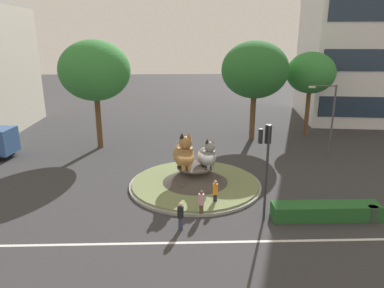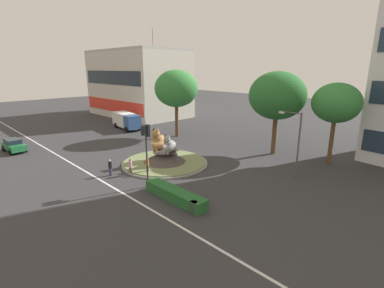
# 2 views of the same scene
# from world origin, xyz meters

# --- Properties ---
(ground_plane) EXTENTS (160.00, 160.00, 0.00)m
(ground_plane) POSITION_xyz_m (0.00, 0.00, 0.00)
(ground_plane) COLOR #333335
(lane_centreline) EXTENTS (112.00, 0.20, 0.01)m
(lane_centreline) POSITION_xyz_m (0.00, -7.28, 0.00)
(lane_centreline) COLOR silver
(lane_centreline) RESTS_ON ground
(roundabout_island) EXTENTS (9.30, 9.30, 1.48)m
(roundabout_island) POSITION_xyz_m (-0.00, 0.01, 0.53)
(roundabout_island) COLOR gray
(roundabout_island) RESTS_ON ground
(cat_statue_tabby) EXTENTS (1.88, 2.73, 2.57)m
(cat_statue_tabby) POSITION_xyz_m (-0.77, -0.11, 2.42)
(cat_statue_tabby) COLOR #9E703D
(cat_statue_tabby) RESTS_ON roundabout_island
(cat_statue_grey) EXTENTS (1.70, 2.28, 2.10)m
(cat_statue_grey) POSITION_xyz_m (0.85, -0.05, 2.25)
(cat_statue_grey) COLOR gray
(cat_statue_grey) RESTS_ON roundabout_island
(traffic_light_mast) EXTENTS (0.73, 0.52, 5.58)m
(traffic_light_mast) POSITION_xyz_m (3.69, -4.89, 4.07)
(traffic_light_mast) COLOR #2D2D33
(traffic_light_mast) RESTS_ON ground
(clipped_hedge_strip) EXTENTS (6.22, 1.20, 0.90)m
(clipped_hedge_strip) POSITION_xyz_m (7.38, -4.96, 0.45)
(clipped_hedge_strip) COLOR #235B28
(clipped_hedge_strip) RESTS_ON ground
(broadleaf_tree_behind_island) EXTENTS (6.39, 6.39, 9.96)m
(broadleaf_tree_behind_island) POSITION_xyz_m (-8.70, 9.43, 7.22)
(broadleaf_tree_behind_island) COLOR brown
(broadleaf_tree_behind_island) RESTS_ON ground
(second_tree_near_tower) EXTENTS (4.95, 4.95, 8.73)m
(second_tree_near_tower) POSITION_xyz_m (12.42, 13.27, 6.59)
(second_tree_near_tower) COLOR brown
(second_tree_near_tower) RESTS_ON ground
(third_tree_left) EXTENTS (6.57, 6.57, 9.86)m
(third_tree_left) POSITION_xyz_m (6.32, 11.86, 7.04)
(third_tree_left) COLOR brown
(third_tree_left) RESTS_ON ground
(streetlight_arm) EXTENTS (2.32, 0.35, 6.32)m
(streetlight_arm) POSITION_xyz_m (11.75, 6.07, 3.75)
(streetlight_arm) COLOR #4C4C51
(streetlight_arm) RESTS_ON ground
(pedestrian_pink_shirt) EXTENTS (0.34, 0.34, 1.62)m
(pedestrian_pink_shirt) POSITION_xyz_m (0.18, -4.46, 0.86)
(pedestrian_pink_shirt) COLOR brown
(pedestrian_pink_shirt) RESTS_ON ground
(pedestrian_orange_shirt) EXTENTS (0.31, 0.31, 1.68)m
(pedestrian_orange_shirt) POSITION_xyz_m (1.13, -3.13, 0.90)
(pedestrian_orange_shirt) COLOR black
(pedestrian_orange_shirt) RESTS_ON ground
(pedestrian_black_shirt) EXTENTS (0.34, 0.34, 1.63)m
(pedestrian_black_shirt) POSITION_xyz_m (-1.03, -5.98, 0.86)
(pedestrian_black_shirt) COLOR #33384C
(pedestrian_black_shirt) RESTS_ON ground
(litter_bin) EXTENTS (0.56, 0.56, 0.90)m
(litter_bin) POSITION_xyz_m (9.91, -5.38, 0.45)
(litter_bin) COLOR #2D4233
(litter_bin) RESTS_ON ground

